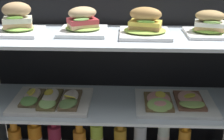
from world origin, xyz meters
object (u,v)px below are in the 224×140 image
object	(u,v)px
open_sandwich_tray_near_right_corner	(174,102)
juice_bottle_front_right_end	(163,140)
plated_roll_sandwich_left_of_center	(145,26)
plated_roll_sandwich_near_left_corner	(18,22)
plated_roll_sandwich_center	(83,24)
plated_roll_sandwich_far_left	(209,26)
open_sandwich_tray_mid_right	(52,100)

from	to	relation	value
open_sandwich_tray_near_right_corner	juice_bottle_front_right_end	bearing A→B (deg)	106.18
plated_roll_sandwich_left_of_center	open_sandwich_tray_near_right_corner	xyz separation A→B (m)	(0.14, -0.02, -0.33)
plated_roll_sandwich_near_left_corner	open_sandwich_tray_near_right_corner	bearing A→B (deg)	-2.43
plated_roll_sandwich_center	plated_roll_sandwich_far_left	size ratio (longest dim) A/B	1.06
plated_roll_sandwich_center	plated_roll_sandwich_left_of_center	size ratio (longest dim) A/B	0.96
plated_roll_sandwich_left_of_center	plated_roll_sandwich_far_left	xyz separation A→B (m)	(0.26, 0.02, -0.00)
plated_roll_sandwich_near_left_corner	plated_roll_sandwich_left_of_center	size ratio (longest dim) A/B	0.90
plated_roll_sandwich_center	open_sandwich_tray_mid_right	xyz separation A→B (m)	(-0.14, -0.05, -0.33)
juice_bottle_front_right_end	open_sandwich_tray_near_right_corner	bearing A→B (deg)	-73.82
plated_roll_sandwich_center	open_sandwich_tray_mid_right	world-z (taller)	plated_roll_sandwich_center
plated_roll_sandwich_near_left_corner	plated_roll_sandwich_center	bearing A→B (deg)	3.68
open_sandwich_tray_near_right_corner	open_sandwich_tray_mid_right	bearing A→B (deg)	-179.27
plated_roll_sandwich_far_left	open_sandwich_tray_mid_right	bearing A→B (deg)	-175.92
plated_roll_sandwich_far_left	open_sandwich_tray_mid_right	size ratio (longest dim) A/B	0.54
plated_roll_sandwich_far_left	juice_bottle_front_right_end	size ratio (longest dim) A/B	0.75
plated_roll_sandwich_center	open_sandwich_tray_near_right_corner	xyz separation A→B (m)	(0.39, -0.05, -0.33)
open_sandwich_tray_mid_right	plated_roll_sandwich_center	bearing A→B (deg)	20.27
plated_roll_sandwich_center	open_sandwich_tray_near_right_corner	world-z (taller)	plated_roll_sandwich_center
plated_roll_sandwich_far_left	open_sandwich_tray_near_right_corner	distance (m)	0.35
plated_roll_sandwich_left_of_center	juice_bottle_front_right_end	distance (m)	0.59
plated_roll_sandwich_center	plated_roll_sandwich_left_of_center	distance (m)	0.26
open_sandwich_tray_mid_right	juice_bottle_front_right_end	size ratio (longest dim) A/B	1.40
plated_roll_sandwich_near_left_corner	juice_bottle_front_right_end	world-z (taller)	plated_roll_sandwich_near_left_corner
plated_roll_sandwich_left_of_center	open_sandwich_tray_near_right_corner	size ratio (longest dim) A/B	0.60
open_sandwich_tray_near_right_corner	plated_roll_sandwich_left_of_center	bearing A→B (deg)	169.99
open_sandwich_tray_near_right_corner	juice_bottle_front_right_end	world-z (taller)	open_sandwich_tray_near_right_corner
plated_roll_sandwich_center	plated_roll_sandwich_left_of_center	xyz separation A→B (m)	(0.26, -0.02, -0.00)
plated_roll_sandwich_left_of_center	plated_roll_sandwich_center	bearing A→B (deg)	175.34
plated_roll_sandwich_near_left_corner	plated_roll_sandwich_left_of_center	bearing A→B (deg)	-0.42
plated_roll_sandwich_center	open_sandwich_tray_near_right_corner	size ratio (longest dim) A/B	0.57
open_sandwich_tray_mid_right	plated_roll_sandwich_left_of_center	bearing A→B (deg)	4.48
plated_roll_sandwich_near_left_corner	plated_roll_sandwich_far_left	xyz separation A→B (m)	(0.78, 0.01, -0.01)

